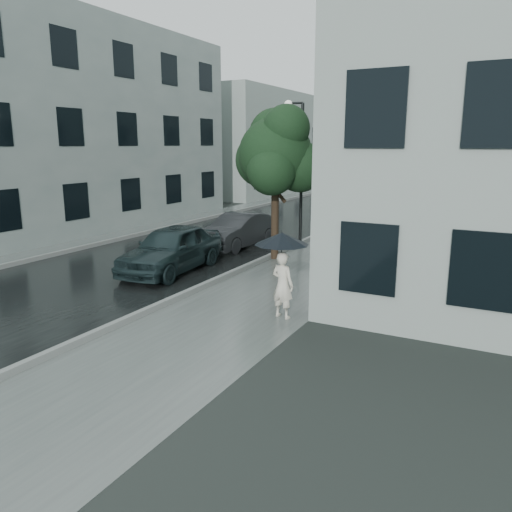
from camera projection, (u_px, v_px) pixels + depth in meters
The scene contains 14 objects.
ground at pixel (198, 327), 10.93m from camera, with size 120.00×120.00×0.00m, color black.
sidewalk at pixel (362, 239), 21.19m from camera, with size 3.50×60.00×0.01m, color slate.
kerb_near at pixel (321, 233), 22.00m from camera, with size 0.15×60.00×0.15m, color slate.
asphalt_road at pixel (251, 229), 23.60m from camera, with size 6.85×60.00×0.00m, color black.
kerb_far at pixel (190, 222), 25.16m from camera, with size 0.15×60.00×0.15m, color slate.
sidewalk_far at pixel (176, 222), 25.60m from camera, with size 1.70×60.00×0.01m, color #4C5451.
building_far_a at pixel (45, 126), 23.03m from camera, with size 7.02×20.00×9.50m.
building_far_b at pixel (261, 143), 42.22m from camera, with size 7.02×18.00×8.00m.
pedestrian at pixel (283, 285), 11.39m from camera, with size 0.56×0.37×1.54m, color beige.
umbrella at pixel (282, 239), 11.19m from camera, with size 1.53×1.53×1.11m.
street_tree at pixel (277, 154), 16.80m from camera, with size 3.26×2.96×5.20m.
lamp_post at pixel (298, 165), 18.96m from camera, with size 0.84×0.39×5.53m.
car_near at pixel (172, 249), 15.59m from camera, with size 1.72×4.27×1.46m, color #19292B.
car_far at pixel (238, 231), 19.26m from camera, with size 1.39×3.98×1.31m, color black.
Camera 1 is at (5.91, -8.55, 3.93)m, focal length 35.00 mm.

